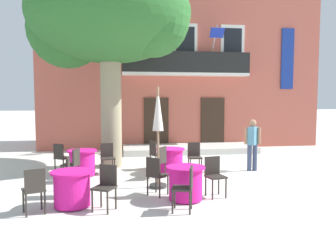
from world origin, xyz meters
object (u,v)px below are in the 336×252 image
(cafe_table_near_tree, at_px, (170,161))
(cafe_umbrella, at_px, (158,122))
(cafe_chair_near_tree_2, at_px, (156,153))
(cafe_chair_far_side_2, at_px, (214,173))
(plane_tree, at_px, (108,18))
(cafe_chair_middle_0, at_px, (34,188))
(cafe_table_middle, at_px, (72,188))
(cafe_table_far_side, at_px, (186,183))
(cafe_chair_far_side_1, at_px, (186,186))
(cafe_chair_far_side_0, at_px, (156,173))
(cafe_chair_front_0, at_px, (73,163))
(cafe_chair_middle_2, at_px, (73,174))
(cafe_table_front, at_px, (82,162))
(cafe_chair_near_tree_1, at_px, (194,155))
(pedestrian_near_entrance, at_px, (252,142))
(cafe_chair_front_2, at_px, (61,156))
(cafe_chair_front_1, at_px, (107,156))
(ground_planter_left, at_px, (115,147))
(cafe_chair_near_tree_0, at_px, (159,160))
(cafe_chair_middle_1, at_px, (106,184))

(cafe_table_near_tree, xyz_separation_m, cafe_umbrella, (-0.56, -1.56, 1.27))
(cafe_chair_near_tree_2, xyz_separation_m, cafe_chair_far_side_2, (1.01, -3.17, 0.00))
(plane_tree, distance_m, cafe_chair_middle_0, 6.43)
(plane_tree, height_order, cafe_table_middle, plane_tree)
(cafe_table_near_tree, bearing_deg, cafe_chair_far_side_2, -75.74)
(cafe_table_far_side, distance_m, cafe_chair_far_side_1, 0.77)
(cafe_chair_far_side_0, bearing_deg, cafe_chair_front_0, 142.01)
(cafe_umbrella, bearing_deg, cafe_table_middle, -146.38)
(cafe_chair_middle_2, bearing_deg, cafe_table_far_side, -14.20)
(cafe_table_front, bearing_deg, cafe_chair_near_tree_1, -0.22)
(cafe_chair_near_tree_1, relative_size, cafe_table_front, 1.05)
(cafe_chair_far_side_2, bearing_deg, cafe_chair_front_0, 151.72)
(pedestrian_near_entrance, bearing_deg, cafe_chair_front_2, 175.72)
(cafe_table_front, distance_m, cafe_table_far_side, 3.77)
(cafe_table_near_tree, height_order, cafe_chair_middle_2, cafe_chair_middle_2)
(cafe_table_middle, bearing_deg, cafe_chair_front_0, 97.11)
(cafe_table_near_tree, bearing_deg, cafe_chair_front_1, 171.74)
(cafe_chair_front_1, xyz_separation_m, cafe_chair_far_side_2, (2.52, -2.78, 0.00))
(ground_planter_left, bearing_deg, cafe_umbrella, -77.97)
(cafe_umbrella, distance_m, pedestrian_near_entrance, 3.60)
(cafe_chair_near_tree_1, bearing_deg, cafe_table_near_tree, -176.44)
(cafe_chair_near_tree_1, relative_size, cafe_umbrella, 0.36)
(plane_tree, bearing_deg, cafe_table_near_tree, -36.20)
(cafe_chair_front_1, xyz_separation_m, cafe_table_far_side, (1.80, -3.01, -0.14))
(cafe_chair_near_tree_1, xyz_separation_m, cafe_umbrella, (-1.31, -1.61, 1.14))
(cafe_chair_front_1, bearing_deg, cafe_chair_front_0, -133.19)
(cafe_chair_near_tree_2, bearing_deg, cafe_chair_far_side_1, -87.88)
(cafe_chair_far_side_0, bearing_deg, pedestrian_near_entrance, 35.02)
(cafe_chair_middle_0, xyz_separation_m, cafe_chair_front_1, (1.28, 3.49, 0.00))
(cafe_table_front, relative_size, cafe_chair_far_side_0, 0.95)
(cafe_table_middle, xyz_separation_m, cafe_chair_far_side_0, (1.81, 0.56, 0.14))
(plane_tree, distance_m, cafe_chair_near_tree_1, 5.21)
(cafe_chair_middle_0, bearing_deg, cafe_chair_near_tree_2, 54.28)
(cafe_chair_front_2, height_order, cafe_umbrella, cafe_umbrella)
(cafe_chair_far_side_0, bearing_deg, cafe_table_far_side, -35.54)
(cafe_chair_far_side_2, bearing_deg, plane_tree, 122.80)
(cafe_table_middle, bearing_deg, plane_tree, 81.27)
(cafe_table_near_tree, relative_size, cafe_chair_near_tree_1, 0.95)
(pedestrian_near_entrance, bearing_deg, cafe_chair_middle_2, -157.83)
(cafe_chair_far_side_1, xyz_separation_m, cafe_umbrella, (-0.33, 1.92, 1.14))
(cafe_chair_near_tree_0, height_order, cafe_table_far_side, cafe_chair_near_tree_0)
(cafe_table_far_side, relative_size, cafe_chair_far_side_1, 0.95)
(cafe_chair_front_2, bearing_deg, cafe_chair_near_tree_1, -5.61)
(cafe_chair_middle_1, height_order, cafe_umbrella, cafe_umbrella)
(cafe_chair_near_tree_0, xyz_separation_m, cafe_chair_far_side_0, (-0.28, -1.67, 0.00))
(cafe_chair_near_tree_0, relative_size, cafe_chair_far_side_1, 1.00)
(cafe_table_front, bearing_deg, cafe_chair_front_1, 16.48)
(cafe_chair_middle_1, relative_size, cafe_table_front, 1.05)
(plane_tree, height_order, cafe_chair_front_0, plane_tree)
(cafe_chair_front_0, bearing_deg, cafe_chair_middle_1, -68.38)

